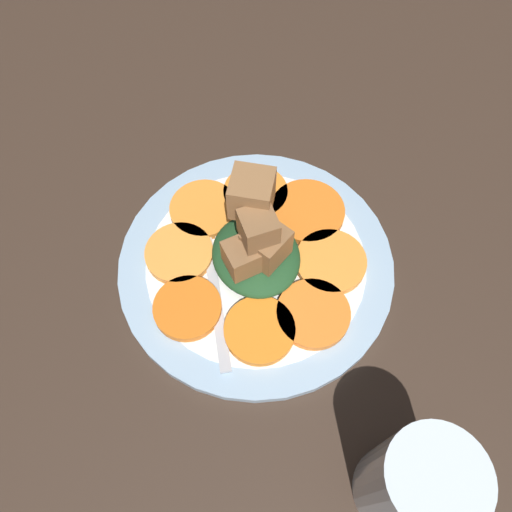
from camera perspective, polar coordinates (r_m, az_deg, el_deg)
name	(u,v)px	position (r cm, az deg, el deg)	size (l,w,h in cm)	color
table_slab	(256,270)	(54.32, 0.00, -1.58)	(120.00, 120.00, 2.00)	#38281E
plate	(256,263)	(52.97, 0.00, -0.83)	(29.03, 29.03, 1.05)	#99B7D1
carrot_slice_0	(313,314)	(49.70, 6.55, -6.57)	(7.30, 7.30, 0.93)	orange
carrot_slice_1	(331,262)	(52.46, 8.53, -0.64)	(7.43, 7.43, 0.93)	orange
carrot_slice_2	(307,211)	(55.42, 5.88, 5.09)	(8.23, 8.23, 0.93)	orange
carrot_slice_3	(256,193)	(56.58, -0.06, 7.23)	(7.25, 7.25, 0.93)	orange
carrot_slice_4	(204,209)	(55.60, -5.98, 5.35)	(7.51, 7.51, 0.93)	orange
carrot_slice_5	(179,253)	(52.98, -8.77, 0.31)	(7.16, 7.16, 0.93)	#F9963A
carrot_slice_6	(188,308)	(50.08, -7.83, -5.90)	(6.82, 6.82, 0.93)	orange
carrot_slice_7	(260,330)	(48.75, 0.41, -8.48)	(6.96, 6.96, 0.93)	orange
center_pile	(256,243)	(49.51, 0.02, 1.54)	(10.29, 9.00, 10.32)	#1E4723
fork	(214,284)	(51.17, -4.85, -3.23)	(17.53, 5.47, 0.40)	#B2B2B7
water_glass	(414,485)	(42.90, 17.61, -23.64)	(7.25, 7.25, 12.28)	silver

